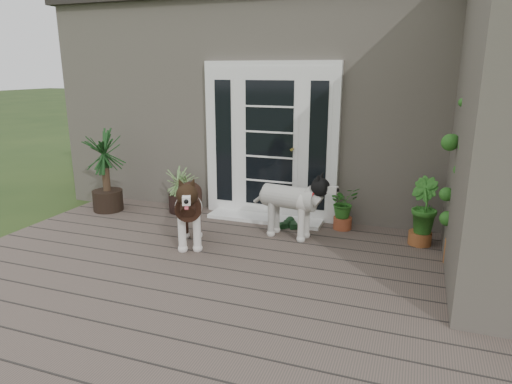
% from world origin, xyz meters
% --- Properties ---
extents(deck, '(6.20, 4.60, 0.12)m').
position_xyz_m(deck, '(0.00, 0.40, 0.06)').
color(deck, '#6B5B4C').
rests_on(deck, ground).
extents(house_main, '(7.40, 4.00, 3.10)m').
position_xyz_m(house_main, '(0.00, 4.65, 1.55)').
color(house_main, '#665E54').
rests_on(house_main, ground).
extents(roof_main, '(7.60, 4.20, 0.20)m').
position_xyz_m(roof_main, '(0.00, 4.65, 3.20)').
color(roof_main, '#2D2826').
rests_on(roof_main, house_main).
extents(door_unit, '(1.90, 0.14, 2.15)m').
position_xyz_m(door_unit, '(-0.20, 2.60, 1.19)').
color(door_unit, white).
rests_on(door_unit, deck).
extents(door_step, '(1.60, 0.40, 0.05)m').
position_xyz_m(door_step, '(-0.20, 2.40, 0.14)').
color(door_step, white).
rests_on(door_step, deck).
extents(brindle_dog, '(0.78, 1.03, 0.79)m').
position_xyz_m(brindle_dog, '(-0.75, 1.23, 0.52)').
color(brindle_dog, '#351D13').
rests_on(brindle_dog, deck).
extents(white_dog, '(0.95, 0.51, 0.75)m').
position_xyz_m(white_dog, '(0.29, 1.88, 0.49)').
color(white_dog, white).
rests_on(white_dog, deck).
extents(spider_plant, '(0.83, 0.83, 0.72)m').
position_xyz_m(spider_plant, '(-1.47, 2.36, 0.48)').
color(spider_plant, '#92AC6A').
rests_on(spider_plant, deck).
extents(yucca, '(0.99, 0.99, 1.20)m').
position_xyz_m(yucca, '(-2.55, 2.04, 0.72)').
color(yucca, black).
rests_on(yucca, deck).
extents(herb_a, '(0.53, 0.53, 0.48)m').
position_xyz_m(herb_a, '(0.88, 2.40, 0.36)').
color(herb_a, '#154C18').
rests_on(herb_a, deck).
extents(herb_b, '(0.55, 0.55, 0.60)m').
position_xyz_m(herb_b, '(1.84, 2.16, 0.42)').
color(herb_b, '#215919').
rests_on(herb_b, deck).
extents(herb_c, '(0.45, 0.45, 0.51)m').
position_xyz_m(herb_c, '(2.30, 2.19, 0.37)').
color(herb_c, '#1B5117').
rests_on(herb_c, deck).
extents(sapling, '(0.63, 0.63, 1.89)m').
position_xyz_m(sapling, '(2.27, 1.71, 1.07)').
color(sapling, '#29601B').
rests_on(sapling, deck).
extents(clog_left, '(0.27, 0.33, 0.09)m').
position_xyz_m(clog_left, '(0.23, 2.26, 0.17)').
color(clog_left, '#143319').
rests_on(clog_left, deck).
extents(clog_right, '(0.29, 0.30, 0.09)m').
position_xyz_m(clog_right, '(0.12, 2.15, 0.16)').
color(clog_right, black).
rests_on(clog_right, deck).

